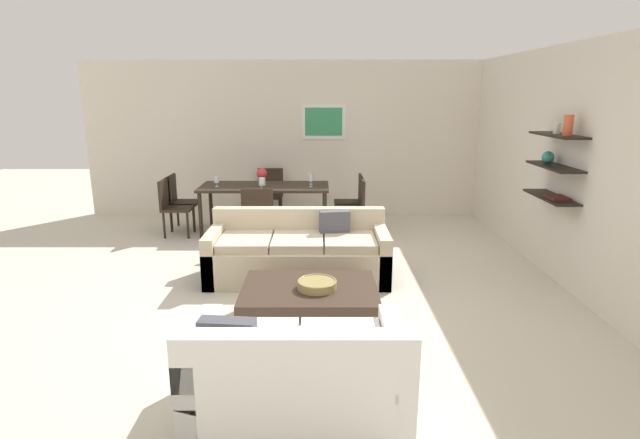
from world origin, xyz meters
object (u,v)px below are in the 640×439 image
decorative_bowl (319,284)px  centerpiece_vase (264,175)px  wine_glass_right_near (313,179)px  dining_table (267,190)px  dining_chair_right_near (357,204)px  wine_glass_foot (264,181)px  dining_chair_left_near (175,203)px  dining_chair_head (273,191)px  loveseat_white (299,375)px  wine_glass_left_near (219,180)px  sofa_beige (301,254)px  dining_chair_left_far (182,198)px  coffee_table (312,306)px  wine_glass_right_far (313,177)px  dining_chair_foot (261,213)px  dining_chair_right_far (356,198)px

decorative_bowl → centerpiece_vase: bearing=104.9°
wine_glass_right_near → dining_table: bearing=171.7°
decorative_bowl → dining_chair_right_near: dining_chair_right_near is taller
wine_glass_foot → dining_chair_left_near: bearing=172.9°
decorative_bowl → dining_chair_head: dining_chair_head is taller
loveseat_white → wine_glass_left_near: (-1.44, 4.51, 0.56)m
sofa_beige → dining_chair_left_far: (-2.02, 2.19, 0.21)m
dining_table → dining_chair_left_near: dining_chair_left_near is taller
loveseat_white → coffee_table: size_ratio=1.15×
dining_chair_head → dining_chair_left_far: size_ratio=1.00×
dining_chair_left_far → centerpiece_vase: bearing=-7.8°
wine_glass_left_near → centerpiece_vase: centerpiece_vase is taller
wine_glass_right_far → wine_glass_left_near: bearing=-171.7°
wine_glass_foot → wine_glass_right_near: bearing=19.8°
decorative_bowl → dining_chair_left_far: (-2.24, 3.48, 0.08)m
dining_chair_foot → wine_glass_left_near: wine_glass_left_near is taller
coffee_table → dining_chair_foot: bearing=107.6°
wine_glass_right_near → centerpiece_vase: bearing=171.8°
dining_chair_left_near → centerpiece_vase: bearing=8.2°
dining_chair_right_near → dining_chair_head: (-1.41, 1.02, 0.00)m
loveseat_white → wine_glass_right_near: 4.54m
wine_glass_right_near → wine_glass_left_near: size_ratio=1.14×
dining_chair_left_near → dining_chair_head: bearing=36.1°
wine_glass_right_near → dining_chair_head: bearing=127.7°
wine_glass_foot → centerpiece_vase: size_ratio=0.67×
loveseat_white → dining_chair_head: bearing=97.4°
dining_chair_left_far → dining_chair_left_near: bearing=-90.0°
wine_glass_right_far → centerpiece_vase: size_ratio=0.62×
dining_chair_right_near → dining_chair_left_far: same height
decorative_bowl → dining_table: dining_table is taller
decorative_bowl → wine_glass_left_near: size_ratio=2.37×
loveseat_white → wine_glass_right_near: wine_glass_right_near is taller
wine_glass_left_near → centerpiece_vase: 0.70m
dining_table → wine_glass_right_far: 0.76m
coffee_table → wine_glass_right_near: wine_glass_right_near is taller
sofa_beige → wine_glass_right_far: size_ratio=12.28×
wine_glass_left_near → dining_chair_right_far: bearing=7.9°
dining_table → wine_glass_right_far: wine_glass_right_far is taller
decorative_bowl → dining_chair_left_near: size_ratio=0.42×
loveseat_white → wine_glass_foot: (-0.71, 4.24, 0.59)m
coffee_table → dining_chair_right_far: bearing=79.5°
dining_table → centerpiece_vase: size_ratio=7.26×
dining_chair_right_far → wine_glass_right_far: size_ratio=5.12×
coffee_table → wine_glass_right_near: (-0.04, 3.14, 0.69)m
dining_chair_right_far → wine_glass_left_near: (-2.13, -0.30, 0.35)m
sofa_beige → dining_chair_head: bearing=102.2°
dining_chair_right_near → dining_chair_foot: bearing=-155.5°
wine_glass_right_near → wine_glass_left_near: wine_glass_right_near is taller
sofa_beige → centerpiece_vase: size_ratio=7.67×
sofa_beige → dining_chair_left_near: bearing=138.2°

